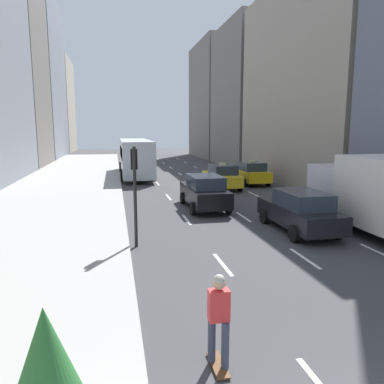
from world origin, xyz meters
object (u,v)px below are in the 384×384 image
city_bus (135,156)px  sedan_black_near (300,211)px  skateboarder (219,317)px  traffic_light_pole (135,180)px  taxi_second (222,177)px  taxi_lead (251,173)px  sedan_silver_behind (204,192)px  planter_with_shrub (48,379)px

city_bus → sedan_black_near: bearing=-74.3°
sedan_black_near → city_bus: (-5.61, 20.02, 0.92)m
city_bus → skateboarder: 28.07m
sedan_black_near → skateboarder: 9.87m
traffic_light_pole → sedan_black_near: bearing=5.4°
sedan_black_near → taxi_second: bearing=90.0°
taxi_second → traffic_light_pole: 13.95m
taxi_lead → sedan_black_near: size_ratio=0.94×
taxi_lead → skateboarder: 22.90m
taxi_second → traffic_light_pole: size_ratio=1.22×
skateboarder → taxi_lead: bearing=68.1°
taxi_lead → traffic_light_pole: traffic_light_pole is taller
sedan_silver_behind → skateboarder: bearing=-102.5°
taxi_second → city_bus: 10.27m
skateboarder → traffic_light_pole: 7.61m
sedan_silver_behind → city_bus: 15.15m
sedan_silver_behind → skateboarder: size_ratio=2.71×
taxi_lead → planter_with_shrub: bearing=-116.1°
taxi_lead → sedan_silver_behind: taxi_lead is taller
city_bus → planter_with_shrub: city_bus is taller
taxi_lead → sedan_black_near: taxi_lead is taller
sedan_black_near → planter_with_shrub: size_ratio=2.40×
taxi_second → traffic_light_pole: bearing=-119.1°
sedan_black_near → traffic_light_pole: bearing=-174.6°
taxi_second → sedan_silver_behind: (-2.80, -6.31, 0.04)m
sedan_silver_behind → taxi_second: bearing=66.1°
taxi_lead → traffic_light_pole: 16.90m
taxi_lead → traffic_light_pole: (-9.55, -13.86, 1.53)m
taxi_second → sedan_silver_behind: taxi_second is taller
city_bus → planter_with_shrub: (-2.70, -29.45, -0.63)m
sedan_silver_behind → traffic_light_pole: traffic_light_pole is taller
planter_with_shrub → traffic_light_pole: 9.02m
taxi_second → taxi_lead: bearing=32.0°
city_bus → skateboarder: bearing=-90.2°
skateboarder → planter_with_shrub: planter_with_shrub is taller
taxi_lead → planter_with_shrub: (-11.11, -22.65, 0.27)m
planter_with_shrub → traffic_light_pole: traffic_light_pole is taller
taxi_lead → sedan_black_near: bearing=-102.0°
taxi_second → city_bus: bearing=123.3°
city_bus → planter_with_shrub: 29.59m
taxi_lead → sedan_black_near: 13.52m
sedan_black_near → traffic_light_pole: 6.95m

